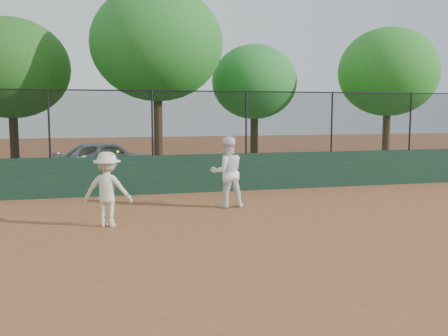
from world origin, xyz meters
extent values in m
plane|color=brown|center=(0.00, 0.00, 0.00)|extent=(80.00, 80.00, 0.00)
cube|color=#183625|center=(0.00, 6.00, 0.60)|extent=(26.00, 0.20, 1.20)
cube|color=#34591C|center=(0.00, 12.00, 0.00)|extent=(36.00, 12.00, 0.01)
imported|color=#A5A8AE|center=(-1.75, 10.28, 0.72)|extent=(4.34, 1.98, 1.44)
imported|color=white|center=(1.19, 3.39, 0.94)|extent=(0.95, 0.76, 1.89)
imported|color=beige|center=(-1.96, 1.88, 0.84)|extent=(1.22, 0.92, 1.67)
sphere|color=#EDFF38|center=(-1.72, 1.70, 1.69)|extent=(0.06, 0.06, 0.06)
cube|color=black|center=(0.00, 6.00, 2.20)|extent=(26.00, 0.02, 2.00)
cylinder|color=black|center=(0.00, 6.00, 3.18)|extent=(26.00, 0.04, 0.04)
cylinder|color=black|center=(-3.50, 6.00, 2.20)|extent=(0.06, 0.06, 2.00)
cylinder|color=black|center=(-0.50, 6.00, 2.20)|extent=(0.06, 0.06, 2.00)
cylinder|color=black|center=(2.50, 6.00, 2.20)|extent=(0.06, 0.06, 2.00)
cylinder|color=black|center=(5.50, 6.00, 2.20)|extent=(0.06, 0.06, 2.00)
cylinder|color=black|center=(8.50, 6.00, 2.20)|extent=(0.06, 0.06, 2.00)
cylinder|color=#3F2A16|center=(-5.47, 12.68, 1.23)|extent=(0.36, 0.36, 2.47)
ellipsoid|color=#225518|center=(-5.47, 12.68, 4.29)|extent=(4.71, 4.28, 4.07)
cylinder|color=#4D301B|center=(0.26, 10.88, 1.59)|extent=(0.36, 0.36, 3.18)
ellipsoid|color=#236A21|center=(0.26, 10.88, 5.21)|extent=(5.26, 4.79, 4.55)
cylinder|color=#422C16|center=(5.02, 13.02, 1.18)|extent=(0.36, 0.36, 2.36)
ellipsoid|color=#247028|center=(5.02, 13.02, 3.90)|extent=(3.99, 3.63, 3.45)
cylinder|color=#4B331A|center=(11.16, 11.69, 1.26)|extent=(0.36, 0.36, 2.53)
ellipsoid|color=#267120|center=(11.16, 11.69, 4.37)|extent=(4.76, 4.33, 4.11)
camera|label=1|loc=(-2.14, -9.37, 2.58)|focal=40.00mm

